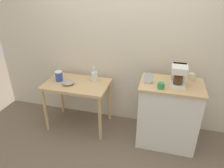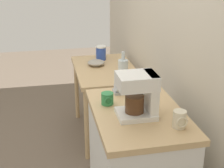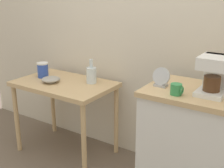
% 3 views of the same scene
% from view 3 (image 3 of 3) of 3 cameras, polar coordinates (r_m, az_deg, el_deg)
% --- Properties ---
extents(back_wall, '(4.40, 0.10, 2.80)m').
position_cam_3_polar(back_wall, '(2.68, 7.87, 13.74)').
color(back_wall, beige).
rests_on(back_wall, ground_plane).
extents(wooden_table, '(0.93, 0.59, 0.73)m').
position_cam_3_polar(wooden_table, '(2.89, -8.99, -1.41)').
color(wooden_table, tan).
rests_on(wooden_table, ground_plane).
extents(kitchen_counter, '(0.79, 0.53, 0.91)m').
position_cam_3_polar(kitchen_counter, '(2.32, 15.96, -11.99)').
color(kitchen_counter, white).
rests_on(kitchen_counter, ground_plane).
extents(bowl_stoneware, '(0.17, 0.17, 0.06)m').
position_cam_3_polar(bowl_stoneware, '(2.87, -11.55, 0.87)').
color(bowl_stoneware, '#9E998C').
rests_on(bowl_stoneware, wooden_table).
extents(glass_carafe_vase, '(0.09, 0.09, 0.23)m').
position_cam_3_polar(glass_carafe_vase, '(2.79, -3.92, 1.78)').
color(glass_carafe_vase, silver).
rests_on(glass_carafe_vase, wooden_table).
extents(canister_enamel, '(0.11, 0.11, 0.15)m').
position_cam_3_polar(canister_enamel, '(3.04, -13.00, 2.61)').
color(canister_enamel, '#2D4CAD').
rests_on(canister_enamel, wooden_table).
extents(coffee_maker, '(0.18, 0.22, 0.26)m').
position_cam_3_polar(coffee_maker, '(2.07, 18.83, 1.94)').
color(coffee_maker, white).
rests_on(coffee_maker, kitchen_counter).
extents(mug_tall_green, '(0.08, 0.08, 0.08)m').
position_cam_3_polar(mug_tall_green, '(2.02, 12.14, -1.00)').
color(mug_tall_green, '#338C4C').
rests_on(mug_tall_green, kitchen_counter).
extents(table_clock, '(0.13, 0.06, 0.14)m').
position_cam_3_polar(table_clock, '(2.16, 9.31, 1.09)').
color(table_clock, '#B2B5BA').
rests_on(table_clock, kitchen_counter).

